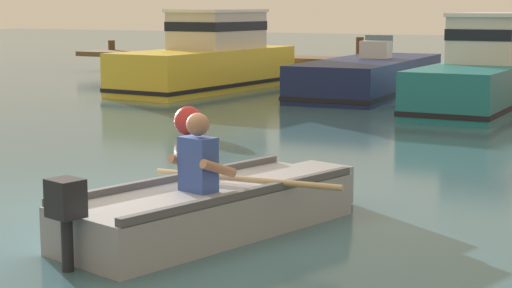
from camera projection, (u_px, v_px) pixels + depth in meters
The scene contains 7 objects.
ground_plane at pixel (118, 217), 8.94m from camera, with size 120.00×120.00×0.00m, color #386070.
wooden_dock at pixel (216, 57), 27.25m from camera, with size 10.17×1.64×1.30m.
rowboat_with_person at pixel (215, 206), 8.30m from camera, with size 2.13×3.70×1.19m.
moored_boat_yellow at pixel (209, 60), 22.63m from camera, with size 2.32×6.12×2.12m.
moored_boat_navy at pixel (370, 78), 21.52m from camera, with size 2.59×6.73×1.46m.
moored_boat_teal at pixel (487, 72), 18.81m from camera, with size 1.91×6.80×2.05m.
mooring_buoy at pixel (188, 121), 14.61m from camera, with size 0.50×0.50×0.50m, color red.
Camera 1 is at (5.48, -6.92, 2.16)m, focal length 59.92 mm.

